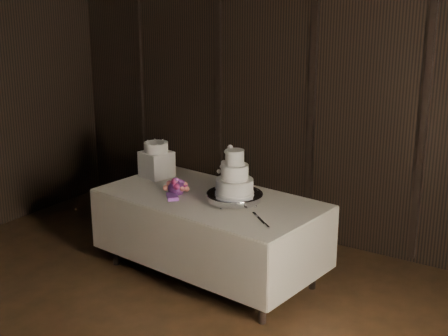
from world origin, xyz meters
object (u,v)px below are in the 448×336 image
display_table (210,233)px  box_pedestal (157,164)px  bouquet (176,187)px  cake_stand (235,198)px  small_cake (156,147)px  wedding_cake (231,176)px

display_table → box_pedestal: (-0.77, 0.22, 0.47)m
bouquet → box_pedestal: (-0.47, 0.31, 0.07)m
cake_stand → box_pedestal: bearing=167.0°
cake_stand → small_cake: (-1.04, 0.24, 0.25)m
cake_stand → small_cake: size_ratio=2.09×
bouquet → box_pedestal: size_ratio=1.43×
small_cake → wedding_cake: bearing=-14.2°
wedding_cake → bouquet: wedding_cake is taller
bouquet → box_pedestal: bearing=146.7°
bouquet → small_cake: (-0.47, 0.31, 0.24)m
cake_stand → bouquet: bouquet is taller
cake_stand → bouquet: 0.58m
box_pedestal → small_cake: size_ratio=1.12×
display_table → box_pedestal: bearing=169.9°
box_pedestal → small_cake: 0.17m
wedding_cake → box_pedestal: wedding_cake is taller
cake_stand → small_cake: small_cake is taller
box_pedestal → bouquet: bearing=-33.3°
box_pedestal → display_table: bearing=-15.9°
box_pedestal → small_cake: small_cake is taller
display_table → wedding_cake: 0.63m
display_table → small_cake: 1.03m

